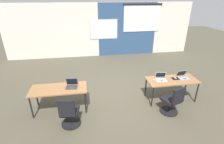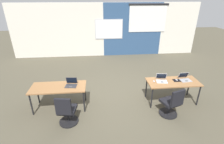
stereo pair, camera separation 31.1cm
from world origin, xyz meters
name	(u,v)px [view 2 (the right image)]	position (x,y,z in m)	size (l,w,h in m)	color
ground_plane	(115,94)	(0.00, 0.00, 0.00)	(24.00, 24.00, 0.00)	#4C4738
back_wall_assembly	(108,30)	(0.06, 4.20, 1.41)	(10.00, 0.27, 2.80)	silver
desk_near_left	(58,88)	(-1.75, -0.60, 0.66)	(1.60, 0.70, 0.72)	olive
desk_near_right	(173,83)	(1.75, -0.60, 0.66)	(1.60, 0.70, 0.72)	olive
laptop_near_right_inner	(162,80)	(1.40, -0.53, 0.77)	(0.38, 0.37, 0.22)	silver
mouse_near_right_inner	(154,81)	(1.15, -0.56, 0.74)	(0.07, 0.11, 0.03)	#B2B2B7
chair_near_right_inner	(171,105)	(1.44, -1.31, 0.38)	(0.55, 0.60, 0.92)	black
laptop_near_left_inner	(71,84)	(-1.37, -0.56, 0.77)	(0.36, 0.32, 0.23)	#333338
chair_near_left_inner	(67,112)	(-1.43, -1.38, 0.38)	(0.52, 0.57, 0.92)	black
laptop_near_right_end	(185,78)	(2.15, -0.53, 0.77)	(0.35, 0.35, 0.22)	#9E9EA3
mousepad_near_right_end	(177,80)	(1.88, -0.55, 0.72)	(0.22, 0.19, 0.00)	black
mouse_near_right_end	(177,80)	(1.88, -0.55, 0.74)	(0.08, 0.11, 0.03)	#B2B2B7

